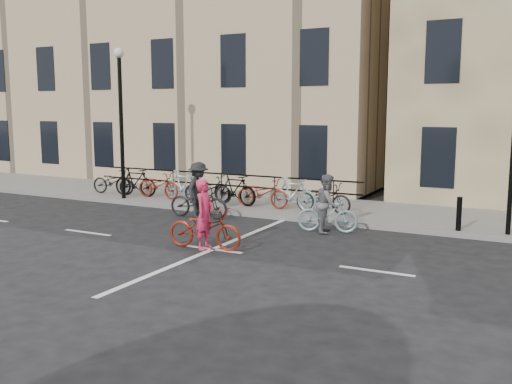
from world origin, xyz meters
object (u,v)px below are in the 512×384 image
at_px(cyclist_dark, 199,196).
at_px(cyclist_pink, 205,225).
at_px(cyclist_grey, 328,209).
at_px(lamp_post, 121,104).

bearing_deg(cyclist_dark, cyclist_pink, -149.72).
distance_m(cyclist_pink, cyclist_dark, 3.95).
bearing_deg(cyclist_grey, cyclist_pink, 134.50).
relative_size(lamp_post, cyclist_pink, 2.69).
bearing_deg(lamp_post, cyclist_dark, -16.71).
relative_size(cyclist_pink, cyclist_grey, 1.14).
relative_size(cyclist_pink, cyclist_dark, 0.98).
bearing_deg(lamp_post, cyclist_grey, -9.14).
height_order(cyclist_grey, cyclist_dark, cyclist_dark).
bearing_deg(cyclist_grey, cyclist_dark, 75.31).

